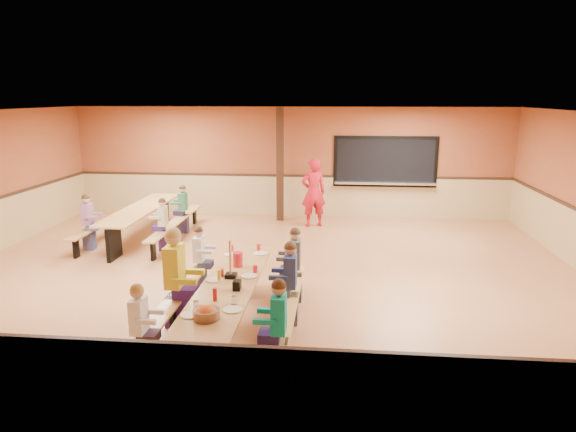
# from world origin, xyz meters

# --- Properties ---
(ground) EXTENTS (12.00, 12.00, 0.00)m
(ground) POSITION_xyz_m (0.00, 0.00, 0.00)
(ground) COLOR #995E3A
(ground) RESTS_ON ground
(room_envelope) EXTENTS (12.04, 10.04, 3.02)m
(room_envelope) POSITION_xyz_m (0.00, 0.00, 0.69)
(room_envelope) COLOR brown
(room_envelope) RESTS_ON ground
(kitchen_pass_through) EXTENTS (2.78, 0.28, 1.38)m
(kitchen_pass_through) POSITION_xyz_m (2.60, 4.96, 1.49)
(kitchen_pass_through) COLOR black
(kitchen_pass_through) RESTS_ON ground
(structural_post) EXTENTS (0.18, 0.18, 3.00)m
(structural_post) POSITION_xyz_m (-0.20, 4.40, 1.50)
(structural_post) COLOR black
(structural_post) RESTS_ON ground
(cafeteria_table_main) EXTENTS (1.91, 3.70, 0.74)m
(cafeteria_table_main) POSITION_xyz_m (-0.16, -2.40, 0.53)
(cafeteria_table_main) COLOR #B08246
(cafeteria_table_main) RESTS_ON ground
(cafeteria_table_second) EXTENTS (1.91, 3.70, 0.74)m
(cafeteria_table_second) POSITION_xyz_m (-3.23, 2.25, 0.53)
(cafeteria_table_second) COLOR #B08246
(cafeteria_table_second) RESTS_ON ground
(seated_child_white_left) EXTENTS (0.34, 0.28, 1.15)m
(seated_child_white_left) POSITION_xyz_m (-0.99, -3.62, 0.57)
(seated_child_white_left) COLOR white
(seated_child_white_left) RESTS_ON ground
(seated_adult_yellow) EXTENTS (0.49, 0.40, 1.45)m
(seated_adult_yellow) POSITION_xyz_m (-0.99, -2.23, 0.73)
(seated_adult_yellow) COLOR gold
(seated_adult_yellow) RESTS_ON ground
(seated_child_grey_left) EXTENTS (0.34, 0.28, 1.15)m
(seated_child_grey_left) POSITION_xyz_m (-0.99, -0.92, 0.57)
(seated_child_grey_left) COLOR white
(seated_child_grey_left) RESTS_ON ground
(seated_child_teal_right) EXTENTS (0.37, 0.30, 1.21)m
(seated_child_teal_right) POSITION_xyz_m (0.66, -3.47, 0.60)
(seated_child_teal_right) COLOR #0D857E
(seated_child_teal_right) RESTS_ON ground
(seated_child_navy_right) EXTENTS (0.38, 0.31, 1.23)m
(seated_child_navy_right) POSITION_xyz_m (0.66, -2.01, 0.62)
(seated_child_navy_right) COLOR navy
(seated_child_navy_right) RESTS_ON ground
(seated_child_char_right) EXTENTS (0.37, 0.31, 1.22)m
(seated_child_char_right) POSITION_xyz_m (0.66, -1.15, 0.61)
(seated_child_char_right) COLOR #464950
(seated_child_char_right) RESTS_ON ground
(seated_child_purple_sec) EXTENTS (0.37, 0.30, 1.21)m
(seated_child_purple_sec) POSITION_xyz_m (-4.05, 1.30, 0.61)
(seated_child_purple_sec) COLOR #885A7C
(seated_child_purple_sec) RESTS_ON ground
(seated_child_green_sec) EXTENTS (0.35, 0.29, 1.17)m
(seated_child_green_sec) POSITION_xyz_m (-2.40, 2.86, 0.59)
(seated_child_green_sec) COLOR #35795B
(seated_child_green_sec) RESTS_ON ground
(seated_child_tan_sec) EXTENTS (0.34, 0.28, 1.14)m
(seated_child_tan_sec) POSITION_xyz_m (-2.40, 1.39, 0.57)
(seated_child_tan_sec) COLOR #BAB696
(seated_child_tan_sec) RESTS_ON ground
(standing_woman) EXTENTS (0.74, 0.60, 1.76)m
(standing_woman) POSITION_xyz_m (0.72, 3.84, 0.88)
(standing_woman) COLOR red
(standing_woman) RESTS_ON ground
(punch_pitcher) EXTENTS (0.16, 0.16, 0.22)m
(punch_pitcher) POSITION_xyz_m (-0.17, -1.67, 0.85)
(punch_pitcher) COLOR red
(punch_pitcher) RESTS_ON cafeteria_table_main
(chip_bowl) EXTENTS (0.32, 0.32, 0.15)m
(chip_bowl) POSITION_xyz_m (-0.18, -3.57, 0.81)
(chip_bowl) COLOR orange
(chip_bowl) RESTS_ON cafeteria_table_main
(napkin_dispenser) EXTENTS (0.10, 0.14, 0.13)m
(napkin_dispenser) POSITION_xyz_m (-0.00, -2.62, 0.80)
(napkin_dispenser) COLOR black
(napkin_dispenser) RESTS_ON cafeteria_table_main
(condiment_mustard) EXTENTS (0.06, 0.06, 0.17)m
(condiment_mustard) POSITION_xyz_m (-0.31, -2.33, 0.82)
(condiment_mustard) COLOR yellow
(condiment_mustard) RESTS_ON cafeteria_table_main
(condiment_ketchup) EXTENTS (0.06, 0.06, 0.17)m
(condiment_ketchup) POSITION_xyz_m (-0.21, -3.02, 0.82)
(condiment_ketchup) COLOR #B2140F
(condiment_ketchup) RESTS_ON cafeteria_table_main
(table_paddle) EXTENTS (0.16, 0.16, 0.56)m
(table_paddle) POSITION_xyz_m (-0.18, -2.16, 0.88)
(table_paddle) COLOR black
(table_paddle) RESTS_ON cafeteria_table_main
(place_settings) EXTENTS (0.65, 3.30, 0.11)m
(place_settings) POSITION_xyz_m (-0.16, -2.40, 0.80)
(place_settings) COLOR beige
(place_settings) RESTS_ON cafeteria_table_main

